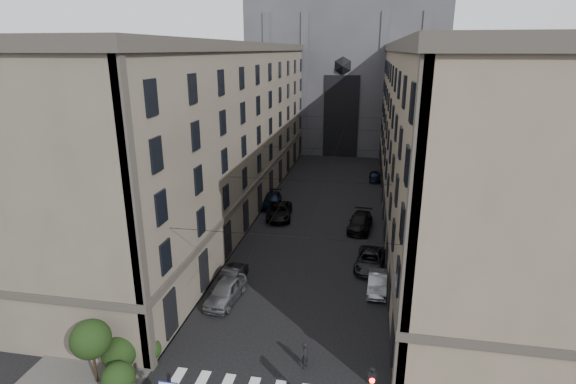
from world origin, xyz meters
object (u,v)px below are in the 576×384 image
Objects in this scene: car_right_far at (375,176)px; car_right_midfar at (360,222)px; car_left_midfar at (279,211)px; car_left_midnear at (231,278)px; car_right_near at (377,283)px; pedestrian at (305,355)px; car_left_near at (226,291)px; car_right_midnear at (370,260)px; car_left_far at (272,200)px; gothic_tower at (347,51)px.

car_right_midfar is at bearing -95.88° from car_right_far.
car_left_midnear is at bearing -100.05° from car_left_midfar.
car_left_midfar reaches higher than car_right_near.
car_left_near is at bearing 55.98° from pedestrian.
car_right_midnear is (10.11, -10.46, -0.07)m from car_left_midfar.
car_right_near is at bearing -15.59° from pedestrian.
car_right_far is at bearing 94.43° from car_right_midnear.
car_right_near is at bearing -60.16° from car_left_midfar.
car_right_midnear is at bearing -92.07° from car_right_far.
car_right_near reaches higher than car_right_far.
car_left_far is 1.25× the size of car_right_near.
gothic_tower is 56.22m from car_right_midnear.
car_left_near is at bearing -139.51° from car_right_midnear.
car_left_near is 2.90× the size of pedestrian.
car_left_near is 1.14× the size of car_left_midnear.
car_right_near is at bearing -90.85° from car_right_far.
car_left_far is at bearing 24.21° from pedestrian.
pedestrian is at bearing -99.61° from car_right_midnear.
car_left_near is 2.30m from car_left_midnear.
pedestrian reaches higher than car_right_far.
gothic_tower is 11.26× the size of car_left_far.
gothic_tower reaches higher than car_right_near.
car_right_midnear is at bearing -54.79° from car_left_far.
car_left_near is at bearing -108.69° from car_right_far.
car_left_far is at bearing 126.99° from car_right_near.
car_right_midfar is at bearing 1.36° from pedestrian.
car_left_near is at bearing -94.73° from gothic_tower.
car_right_midfar is at bearing -18.02° from car_left_midfar.
car_left_midfar is at bearing 94.55° from car_left_near.
pedestrian reaches higher than car_right_near.
car_left_midnear reaches higher than car_right_near.
gothic_tower is at bearing 77.07° from car_left_midfar.
car_left_midfar is 9.18m from car_right_midfar.
car_right_midfar is at bearing 65.67° from car_left_near.
car_right_far is at bearing 92.63° from car_right_near.
car_right_near is at bearing 23.92° from car_left_near.
car_right_midnear reaches higher than car_left_midnear.
car_left_midfar is 1.04× the size of car_right_midfar.
car_right_near is (10.70, -14.32, -0.11)m from car_left_midfar.
car_left_midnear is 17.01m from car_right_midfar.
car_left_near is 0.88× the size of car_right_midfar.
car_right_near is at bearing -76.34° from car_right_midfar.
car_left_midfar is (-4.50, -42.81, -17.01)m from gothic_tower.
car_right_near is 0.80× the size of car_right_midnear.
car_left_midnear is 2.55× the size of pedestrian.
car_left_midnear is (-0.33, 2.28, -0.12)m from car_left_near.
car_right_far is at bearing 91.13° from car_right_midfar.
car_left_midnear is (-5.36, -58.44, -17.10)m from gothic_tower.
car_left_midfar is 24.99m from pedestrian.
gothic_tower reaches higher than car_left_midfar.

